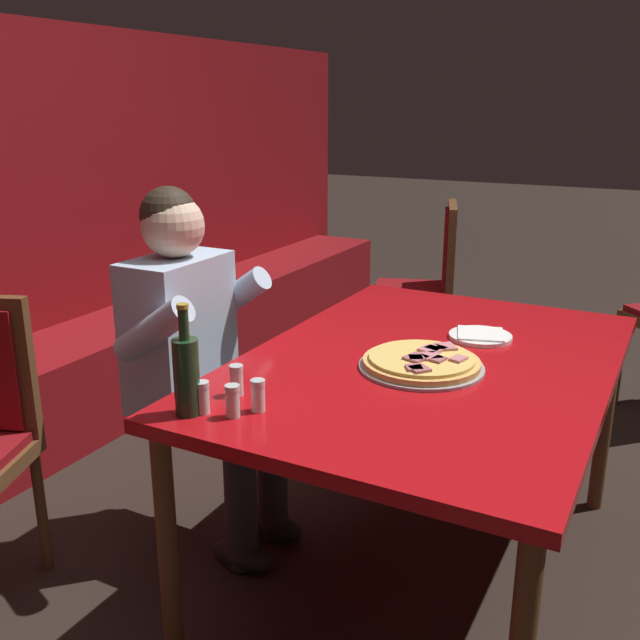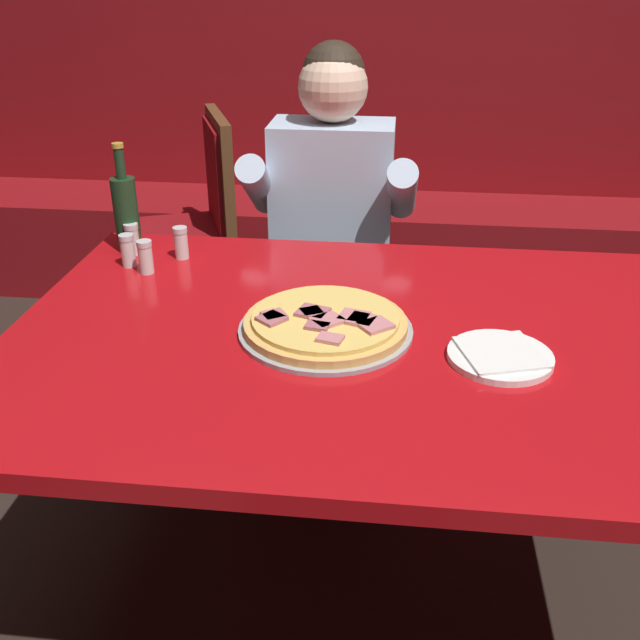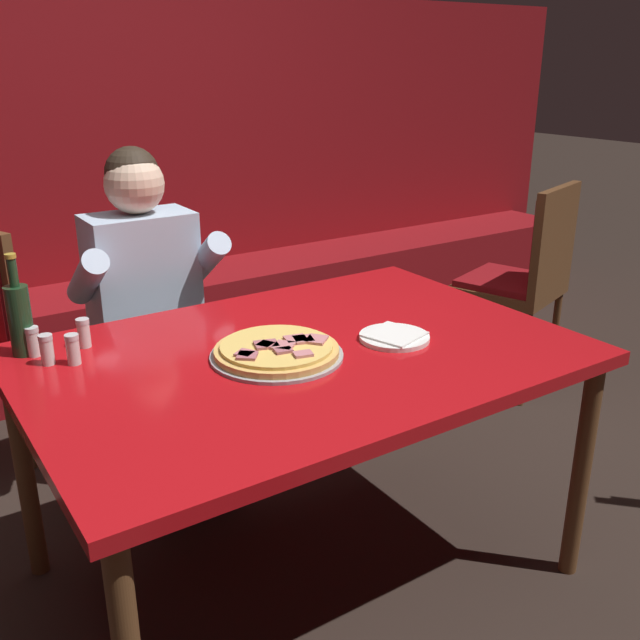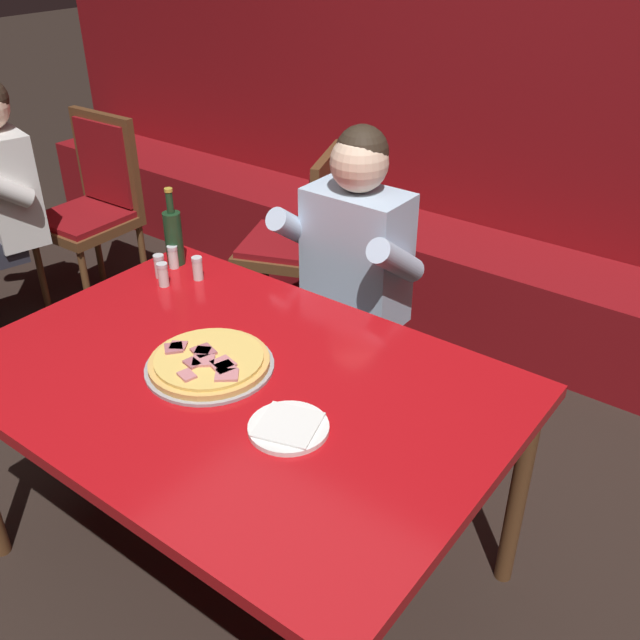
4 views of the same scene
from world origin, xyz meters
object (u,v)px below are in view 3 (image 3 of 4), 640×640
object	(u,v)px
main_dining_table	(302,371)
diner_seated_blue_shirt	(153,309)
shaker_black_pepper	(84,334)
shaker_oregano	(47,351)
shaker_parmesan	(33,343)
shaker_red_pepper_flakes	(73,351)
pizza	(277,351)
plate_white_paper	(394,337)
beer_bottle	(20,317)
dining_chair_far_left	(526,272)

from	to	relation	value
main_dining_table	diner_seated_blue_shirt	bearing A→B (deg)	101.78
shaker_black_pepper	shaker_oregano	size ratio (longest dim) A/B	1.00
shaker_parmesan	shaker_red_pepper_flakes	size ratio (longest dim) A/B	1.00
pizza	shaker_parmesan	distance (m)	0.68
plate_white_paper	shaker_red_pepper_flakes	xyz separation A→B (m)	(-0.84, 0.34, 0.03)
shaker_oregano	pizza	bearing A→B (deg)	-29.21
main_dining_table	diner_seated_blue_shirt	world-z (taller)	diner_seated_blue_shirt
shaker_black_pepper	plate_white_paper	bearing A→B (deg)	-29.99
beer_bottle	main_dining_table	bearing A→B (deg)	-31.33
main_dining_table	shaker_black_pepper	world-z (taller)	shaker_black_pepper
shaker_red_pepper_flakes	shaker_parmesan	bearing A→B (deg)	122.99
shaker_red_pepper_flakes	shaker_black_pepper	bearing A→B (deg)	60.59
beer_bottle	dining_chair_far_left	bearing A→B (deg)	4.32
shaker_black_pepper	diner_seated_blue_shirt	size ratio (longest dim) A/B	0.07
diner_seated_blue_shirt	pizza	bearing A→B (deg)	-84.75
shaker_oregano	shaker_red_pepper_flakes	xyz separation A→B (m)	(0.06, -0.04, 0.00)
main_dining_table	plate_white_paper	world-z (taller)	plate_white_paper
plate_white_paper	main_dining_table	bearing A→B (deg)	162.37
plate_white_paper	shaker_parmesan	world-z (taller)	shaker_parmesan
plate_white_paper	shaker_parmesan	bearing A→B (deg)	153.28
dining_chair_far_left	plate_white_paper	bearing A→B (deg)	-153.92
shaker_black_pepper	main_dining_table	bearing A→B (deg)	-35.53
pizza	shaker_parmesan	size ratio (longest dim) A/B	4.35
beer_bottle	dining_chair_far_left	distance (m)	2.33
pizza	shaker_oregano	size ratio (longest dim) A/B	4.35
beer_bottle	shaker_parmesan	bearing A→B (deg)	-56.78
main_dining_table	shaker_oregano	bearing A→B (deg)	154.92
pizza	plate_white_paper	world-z (taller)	pizza
plate_white_paper	shaker_red_pepper_flakes	size ratio (longest dim) A/B	2.44
shaker_parmesan	dining_chair_far_left	distance (m)	2.30
beer_bottle	shaker_red_pepper_flakes	bearing A→B (deg)	-56.96
diner_seated_blue_shirt	shaker_red_pepper_flakes	bearing A→B (deg)	-129.59
pizza	shaker_oregano	xyz separation A→B (m)	(-0.54, 0.30, 0.02)
shaker_black_pepper	shaker_red_pepper_flakes	distance (m)	0.12
shaker_oregano	shaker_red_pepper_flakes	size ratio (longest dim) A/B	1.00
main_dining_table	pizza	xyz separation A→B (m)	(-0.09, -0.01, 0.09)
beer_bottle	shaker_oregano	xyz separation A→B (m)	(0.04, -0.11, -0.07)
dining_chair_far_left	shaker_black_pepper	bearing A→B (deg)	-174.26
plate_white_paper	diner_seated_blue_shirt	bearing A→B (deg)	116.89
pizza	diner_seated_blue_shirt	world-z (taller)	diner_seated_blue_shirt
diner_seated_blue_shirt	dining_chair_far_left	bearing A→B (deg)	-5.68
pizza	dining_chair_far_left	distance (m)	1.83
shaker_red_pepper_flakes	dining_chair_far_left	xyz separation A→B (m)	(2.21, 0.32, -0.22)
pizza	shaker_parmesan	xyz separation A→B (m)	(-0.56, 0.39, 0.02)
main_dining_table	pizza	size ratio (longest dim) A/B	4.13
plate_white_paper	shaker_black_pepper	world-z (taller)	shaker_black_pepper
pizza	plate_white_paper	xyz separation A→B (m)	(0.36, -0.08, -0.01)
main_dining_table	diner_seated_blue_shirt	distance (m)	0.78
main_dining_table	shaker_black_pepper	bearing A→B (deg)	144.47
main_dining_table	shaker_black_pepper	size ratio (longest dim) A/B	17.98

